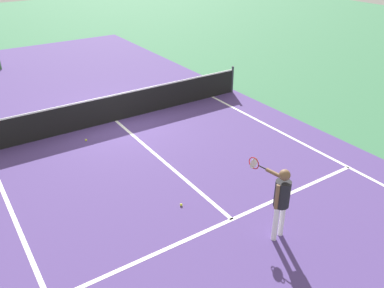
{
  "coord_description": "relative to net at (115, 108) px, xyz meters",
  "views": [
    {
      "loc": [
        -4.7,
        -11.86,
        5.75
      ],
      "look_at": [
        0.22,
        -4.43,
        1.0
      ],
      "focal_mm": 37.28,
      "sensor_mm": 36.0,
      "label": 1
    }
  ],
  "objects": [
    {
      "name": "line_service_near",
      "position": [
        0.0,
        -6.4,
        -0.49
      ],
      "size": [
        8.22,
        0.1,
        0.01
      ],
      "primitive_type": "cube",
      "color": "white",
      "rests_on": "ground_plane"
    },
    {
      "name": "line_sideline_right",
      "position": [
        4.11,
        -5.95,
        -0.49
      ],
      "size": [
        0.1,
        11.89,
        0.01
      ],
      "primitive_type": "cube",
      "color": "white",
      "rests_on": "ground_plane"
    },
    {
      "name": "net",
      "position": [
        0.0,
        0.0,
        0.0
      ],
      "size": [
        10.27,
        0.09,
        1.07
      ],
      "color": "#33383D",
      "rests_on": "ground_plane"
    },
    {
      "name": "player_near",
      "position": [
        0.43,
        -7.35,
        0.55
      ],
      "size": [
        0.42,
        1.23,
        1.68
      ],
      "color": "white",
      "rests_on": "ground_plane"
    },
    {
      "name": "line_center_service",
      "position": [
        0.0,
        -3.2,
        -0.49
      ],
      "size": [
        0.1,
        6.4,
        0.01
      ],
      "primitive_type": "cube",
      "color": "white",
      "rests_on": "ground_plane"
    },
    {
      "name": "tennis_ball_mid_court",
      "position": [
        -0.69,
        -5.34,
        -0.46
      ],
      "size": [
        0.07,
        0.07,
        0.07
      ],
      "primitive_type": "sphere",
      "color": "#CCE033",
      "rests_on": "ground_plane"
    },
    {
      "name": "line_sideline_left",
      "position": [
        -4.11,
        -5.95,
        -0.49
      ],
      "size": [
        0.1,
        11.89,
        0.01
      ],
      "primitive_type": "cube",
      "color": "white",
      "rests_on": "ground_plane"
    },
    {
      "name": "ground_plane",
      "position": [
        0.0,
        0.0,
        -0.49
      ],
      "size": [
        60.0,
        60.0,
        0.0
      ],
      "primitive_type": "plane",
      "color": "#38724C"
    },
    {
      "name": "tennis_ball_near_net",
      "position": [
        -1.39,
        -0.88,
        -0.46
      ],
      "size": [
        0.07,
        0.07,
        0.07
      ],
      "primitive_type": "sphere",
      "color": "#CCE033",
      "rests_on": "ground_plane"
    },
    {
      "name": "court_surface_inbounds",
      "position": [
        0.0,
        0.0,
        -0.49
      ],
      "size": [
        10.62,
        24.4,
        0.0
      ],
      "primitive_type": "cube",
      "color": "#4C387A",
      "rests_on": "ground_plane"
    }
  ]
}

